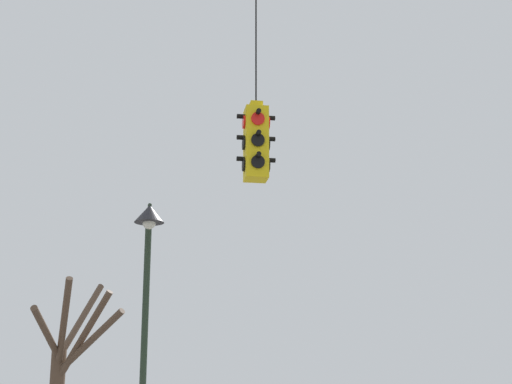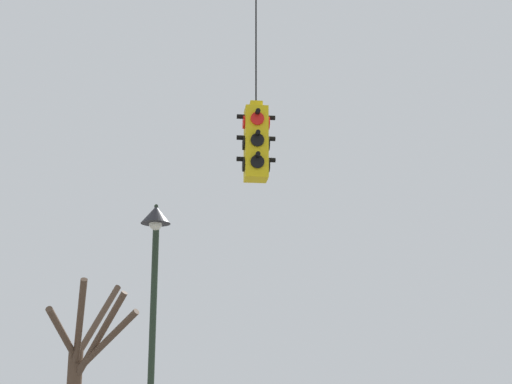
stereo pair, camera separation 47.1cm
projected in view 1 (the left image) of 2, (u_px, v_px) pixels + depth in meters
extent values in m
cube|color=yellow|center=(256.00, 144.00, 11.68)|extent=(0.34, 0.34, 1.12)
cube|color=yellow|center=(256.00, 106.00, 11.84)|extent=(0.19, 0.19, 0.10)
cylinder|color=black|center=(256.00, 24.00, 12.20)|extent=(0.02, 0.02, 2.63)
cylinder|color=red|center=(258.00, 119.00, 11.59)|extent=(0.20, 0.03, 0.20)
cylinder|color=black|center=(258.00, 112.00, 11.57)|extent=(0.07, 0.12, 0.07)
cylinder|color=black|center=(258.00, 140.00, 11.50)|extent=(0.20, 0.03, 0.20)
cylinder|color=black|center=(258.00, 133.00, 11.49)|extent=(0.07, 0.12, 0.07)
cylinder|color=black|center=(258.00, 162.00, 11.42)|extent=(0.20, 0.03, 0.20)
cylinder|color=black|center=(258.00, 155.00, 11.40)|extent=(0.07, 0.12, 0.07)
cylinder|color=red|center=(254.00, 127.00, 11.95)|extent=(0.20, 0.03, 0.20)
cylinder|color=black|center=(254.00, 122.00, 12.01)|extent=(0.07, 0.12, 0.07)
cylinder|color=black|center=(254.00, 148.00, 11.86)|extent=(0.20, 0.03, 0.20)
cylinder|color=black|center=(254.00, 143.00, 11.92)|extent=(0.07, 0.12, 0.07)
cylinder|color=black|center=(254.00, 169.00, 11.77)|extent=(0.20, 0.03, 0.20)
cylinder|color=black|center=(254.00, 164.00, 11.84)|extent=(0.07, 0.12, 0.07)
cylinder|color=red|center=(244.00, 122.00, 11.74)|extent=(0.03, 0.20, 0.20)
cylinder|color=black|center=(241.00, 116.00, 11.76)|extent=(0.12, 0.07, 0.07)
cylinder|color=black|center=(244.00, 143.00, 11.65)|extent=(0.03, 0.20, 0.20)
cylinder|color=black|center=(241.00, 137.00, 11.67)|extent=(0.12, 0.07, 0.07)
cylinder|color=black|center=(244.00, 165.00, 11.57)|extent=(0.03, 0.20, 0.20)
cylinder|color=black|center=(241.00, 159.00, 11.58)|extent=(0.12, 0.07, 0.07)
cylinder|color=red|center=(268.00, 123.00, 11.80)|extent=(0.03, 0.20, 0.20)
cylinder|color=black|center=(271.00, 118.00, 11.83)|extent=(0.12, 0.07, 0.07)
cylinder|color=black|center=(268.00, 145.00, 11.71)|extent=(0.03, 0.20, 0.20)
cylinder|color=black|center=(271.00, 139.00, 11.74)|extent=(0.12, 0.07, 0.07)
cylinder|color=black|center=(268.00, 166.00, 11.62)|extent=(0.03, 0.20, 0.20)
cylinder|color=black|center=(271.00, 160.00, 11.65)|extent=(0.12, 0.07, 0.07)
cylinder|color=#233323|center=(144.00, 348.00, 13.84)|extent=(0.12, 0.12, 5.03)
cylinder|color=#233323|center=(149.00, 209.00, 14.21)|extent=(0.07, 0.59, 0.07)
cone|color=#232328|center=(149.00, 214.00, 13.89)|extent=(0.53, 0.53, 0.32)
sphere|color=silver|center=(149.00, 223.00, 13.85)|extent=(0.24, 0.24, 0.24)
cylinder|color=brown|center=(83.00, 336.00, 19.01)|extent=(1.41, 1.37, 2.15)
cylinder|color=brown|center=(89.00, 342.00, 18.85)|extent=(1.70, 1.62, 1.51)
cylinder|color=brown|center=(47.00, 334.00, 18.53)|extent=(0.63, 2.03, 1.13)
cylinder|color=brown|center=(81.00, 320.00, 20.27)|extent=(1.09, 1.45, 2.08)
cylinder|color=brown|center=(64.00, 324.00, 18.77)|extent=(0.46, 1.81, 2.06)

